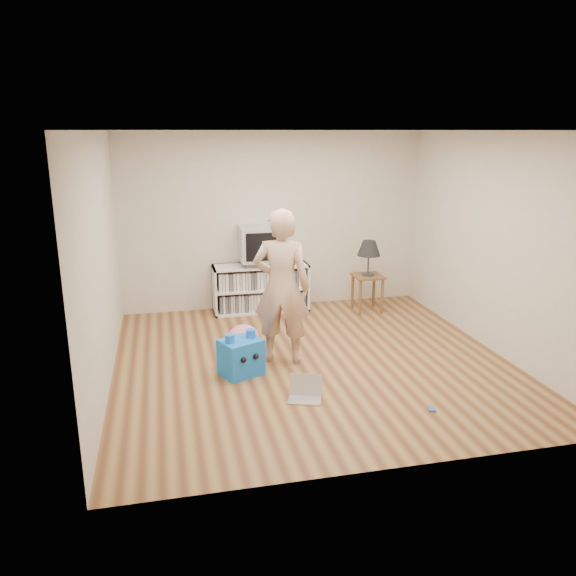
% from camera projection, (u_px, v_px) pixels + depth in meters
% --- Properties ---
extents(ground, '(4.50, 4.50, 0.00)m').
position_uv_depth(ground, '(311.00, 361.00, 6.57)').
color(ground, brown).
rests_on(ground, ground).
extents(walls, '(4.52, 4.52, 2.60)m').
position_uv_depth(walls, '(313.00, 252.00, 6.22)').
color(walls, beige).
rests_on(walls, ground).
extents(ceiling, '(4.50, 4.50, 0.01)m').
position_uv_depth(ceiling, '(314.00, 130.00, 5.87)').
color(ceiling, white).
rests_on(ceiling, walls).
extents(media_unit, '(1.40, 0.45, 0.70)m').
position_uv_depth(media_unit, '(261.00, 288.00, 8.34)').
color(media_unit, white).
rests_on(media_unit, ground).
extents(dvd_deck, '(0.45, 0.35, 0.07)m').
position_uv_depth(dvd_deck, '(260.00, 263.00, 8.22)').
color(dvd_deck, gray).
rests_on(dvd_deck, media_unit).
extents(crt_tv, '(0.60, 0.53, 0.50)m').
position_uv_depth(crt_tv, '(260.00, 243.00, 8.14)').
color(crt_tv, '#AAAAAF').
rests_on(crt_tv, dvd_deck).
extents(side_table, '(0.42, 0.42, 0.55)m').
position_uv_depth(side_table, '(367.00, 284.00, 8.28)').
color(side_table, brown).
rests_on(side_table, ground).
extents(table_lamp, '(0.34, 0.34, 0.52)m').
position_uv_depth(table_lamp, '(369.00, 249.00, 8.14)').
color(table_lamp, '#333333').
rests_on(table_lamp, side_table).
extents(person, '(0.76, 0.63, 1.79)m').
position_uv_depth(person, '(282.00, 287.00, 6.34)').
color(person, '#D2A78F').
rests_on(person, ground).
extents(laptop, '(0.39, 0.35, 0.23)m').
position_uv_depth(laptop, '(305.00, 392.00, 5.64)').
color(laptop, silver).
rests_on(laptop, ground).
extents(playing_cards, '(0.09, 0.11, 0.02)m').
position_uv_depth(playing_cards, '(432.00, 409.00, 5.41)').
color(playing_cards, '#485FC1').
rests_on(playing_cards, ground).
extents(plush_blue, '(0.53, 0.48, 0.49)m').
position_uv_depth(plush_blue, '(241.00, 356.00, 6.15)').
color(plush_blue, '#1371F5').
rests_on(plush_blue, ground).
extents(plush_pink, '(0.51, 0.51, 0.33)m').
position_uv_depth(plush_pink, '(244.00, 338.00, 6.82)').
color(plush_pink, pink).
rests_on(plush_pink, ground).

